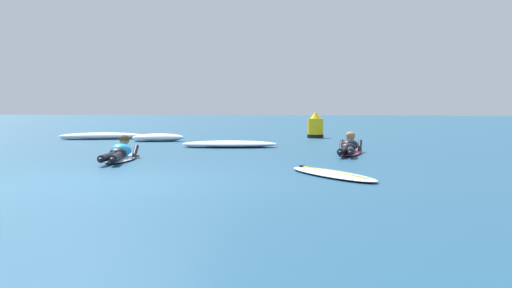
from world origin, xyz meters
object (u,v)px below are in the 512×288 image
surfer_far (349,148)px  surfer_near (120,154)px  channel_marker_buoy (315,128)px  drifting_surfboard (331,174)px

surfer_far → surfer_near: bearing=-151.3°
channel_marker_buoy → surfer_near: bearing=-108.4°
drifting_surfboard → channel_marker_buoy: channel_marker_buoy is taller
surfer_near → channel_marker_buoy: channel_marker_buoy is taller
surfer_far → drifting_surfboard: (-0.21, -4.49, -0.11)m
surfer_near → drifting_surfboard: 4.75m
surfer_far → channel_marker_buoy: size_ratio=2.95×
drifting_surfboard → channel_marker_buoy: 11.80m
surfer_near → surfer_far: size_ratio=0.96×
drifting_surfboard → channel_marker_buoy: (-1.06, 11.75, 0.32)m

